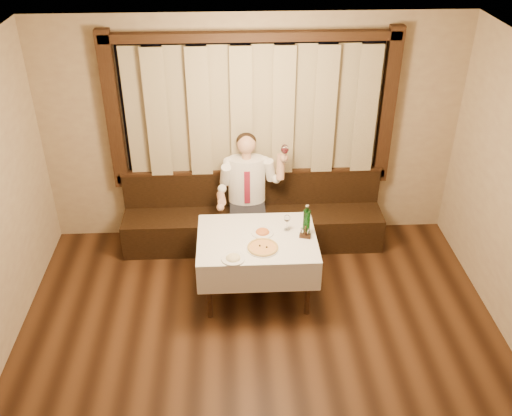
{
  "coord_description": "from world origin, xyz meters",
  "views": [
    {
      "loc": [
        -0.26,
        -3.3,
        4.19
      ],
      "look_at": [
        0.0,
        1.9,
        1.0
      ],
      "focal_mm": 40.0,
      "sensor_mm": 36.0,
      "label": 1
    }
  ],
  "objects_px": {
    "dining_table": "(257,245)",
    "pasta_cream": "(233,257)",
    "pizza": "(263,247)",
    "green_bottle": "(307,222)",
    "pasta_red": "(263,231)",
    "seated_man": "(248,186)",
    "banquette": "(253,220)",
    "cruet_caddy": "(305,234)"
  },
  "relations": [
    {
      "from": "pizza",
      "to": "pasta_red",
      "type": "bearing_deg",
      "value": 87.14
    },
    {
      "from": "pasta_cream",
      "to": "green_bottle",
      "type": "height_order",
      "value": "green_bottle"
    },
    {
      "from": "dining_table",
      "to": "green_bottle",
      "type": "height_order",
      "value": "green_bottle"
    },
    {
      "from": "banquette",
      "to": "seated_man",
      "type": "distance_m",
      "value": 0.56
    },
    {
      "from": "banquette",
      "to": "cruet_caddy",
      "type": "bearing_deg",
      "value": -63.99
    },
    {
      "from": "pasta_red",
      "to": "seated_man",
      "type": "distance_m",
      "value": 0.87
    },
    {
      "from": "banquette",
      "to": "pasta_cream",
      "type": "relative_size",
      "value": 13.21
    },
    {
      "from": "cruet_caddy",
      "to": "pasta_cream",
      "type": "bearing_deg",
      "value": -140.24
    },
    {
      "from": "banquette",
      "to": "pasta_red",
      "type": "height_order",
      "value": "banquette"
    },
    {
      "from": "pasta_cream",
      "to": "cruet_caddy",
      "type": "xyz_separation_m",
      "value": [
        0.77,
        0.35,
        0.01
      ]
    },
    {
      "from": "pasta_red",
      "to": "cruet_caddy",
      "type": "xyz_separation_m",
      "value": [
        0.45,
        -0.1,
        0.01
      ]
    },
    {
      "from": "banquette",
      "to": "pasta_cream",
      "type": "xyz_separation_m",
      "value": [
        -0.26,
        -1.4,
        0.48
      ]
    },
    {
      "from": "dining_table",
      "to": "green_bottle",
      "type": "distance_m",
      "value": 0.59
    },
    {
      "from": "pizza",
      "to": "banquette",
      "type": "bearing_deg",
      "value": 92.33
    },
    {
      "from": "banquette",
      "to": "cruet_caddy",
      "type": "xyz_separation_m",
      "value": [
        0.51,
        -1.05,
        0.49
      ]
    },
    {
      "from": "pasta_red",
      "to": "cruet_caddy",
      "type": "bearing_deg",
      "value": -12.34
    },
    {
      "from": "dining_table",
      "to": "pasta_cream",
      "type": "relative_size",
      "value": 5.24
    },
    {
      "from": "pasta_red",
      "to": "pasta_cream",
      "type": "xyz_separation_m",
      "value": [
        -0.32,
        -0.45,
        0.0
      ]
    },
    {
      "from": "pasta_cream",
      "to": "green_bottle",
      "type": "xyz_separation_m",
      "value": [
        0.79,
        0.42,
        0.12
      ]
    },
    {
      "from": "banquette",
      "to": "pasta_red",
      "type": "distance_m",
      "value": 1.07
    },
    {
      "from": "pasta_red",
      "to": "pasta_cream",
      "type": "bearing_deg",
      "value": -125.55
    },
    {
      "from": "banquette",
      "to": "cruet_caddy",
      "type": "relative_size",
      "value": 24.86
    },
    {
      "from": "green_bottle",
      "to": "seated_man",
      "type": "xyz_separation_m",
      "value": [
        -0.59,
        0.89,
        -0.05
      ]
    },
    {
      "from": "green_bottle",
      "to": "seated_man",
      "type": "distance_m",
      "value": 1.07
    },
    {
      "from": "pizza",
      "to": "pasta_red",
      "type": "xyz_separation_m",
      "value": [
        0.01,
        0.28,
        0.02
      ]
    },
    {
      "from": "pizza",
      "to": "pasta_cream",
      "type": "xyz_separation_m",
      "value": [
        -0.31,
        -0.17,
        0.02
      ]
    },
    {
      "from": "pasta_cream",
      "to": "cruet_caddy",
      "type": "height_order",
      "value": "cruet_caddy"
    },
    {
      "from": "banquette",
      "to": "seated_man",
      "type": "xyz_separation_m",
      "value": [
        -0.06,
        -0.09,
        0.55
      ]
    },
    {
      "from": "pizza",
      "to": "pasta_cream",
      "type": "distance_m",
      "value": 0.35
    },
    {
      "from": "pizza",
      "to": "pasta_cream",
      "type": "height_order",
      "value": "pasta_cream"
    },
    {
      "from": "green_bottle",
      "to": "pasta_red",
      "type": "bearing_deg",
      "value": 176.69
    },
    {
      "from": "pizza",
      "to": "cruet_caddy",
      "type": "distance_m",
      "value": 0.5
    },
    {
      "from": "pizza",
      "to": "seated_man",
      "type": "distance_m",
      "value": 1.15
    },
    {
      "from": "seated_man",
      "to": "banquette",
      "type": "bearing_deg",
      "value": 54.74
    },
    {
      "from": "seated_man",
      "to": "dining_table",
      "type": "bearing_deg",
      "value": -86.05
    },
    {
      "from": "pasta_red",
      "to": "green_bottle",
      "type": "height_order",
      "value": "green_bottle"
    },
    {
      "from": "pasta_cream",
      "to": "cruet_caddy",
      "type": "relative_size",
      "value": 1.88
    },
    {
      "from": "banquette",
      "to": "seated_man",
      "type": "bearing_deg",
      "value": -125.26
    },
    {
      "from": "pasta_cream",
      "to": "banquette",
      "type": "bearing_deg",
      "value": 79.56
    },
    {
      "from": "green_bottle",
      "to": "cruet_caddy",
      "type": "xyz_separation_m",
      "value": [
        -0.02,
        -0.07,
        -0.11
      ]
    },
    {
      "from": "pasta_cream",
      "to": "seated_man",
      "type": "distance_m",
      "value": 1.33
    },
    {
      "from": "banquette",
      "to": "green_bottle",
      "type": "bearing_deg",
      "value": -61.5
    }
  ]
}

